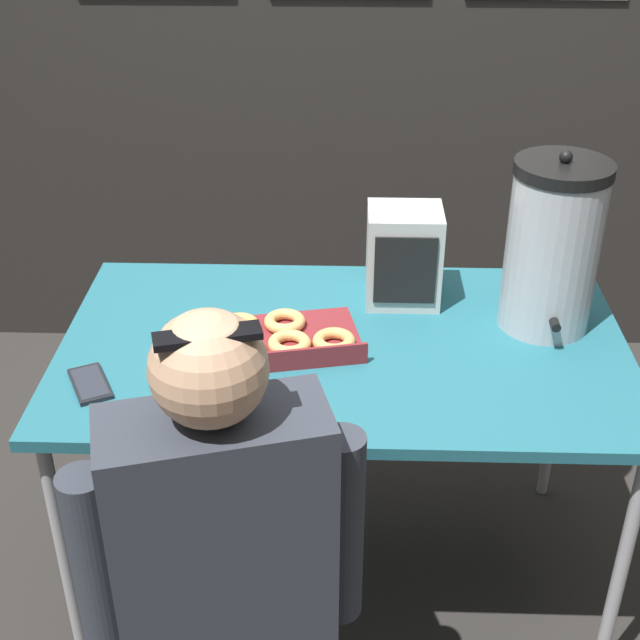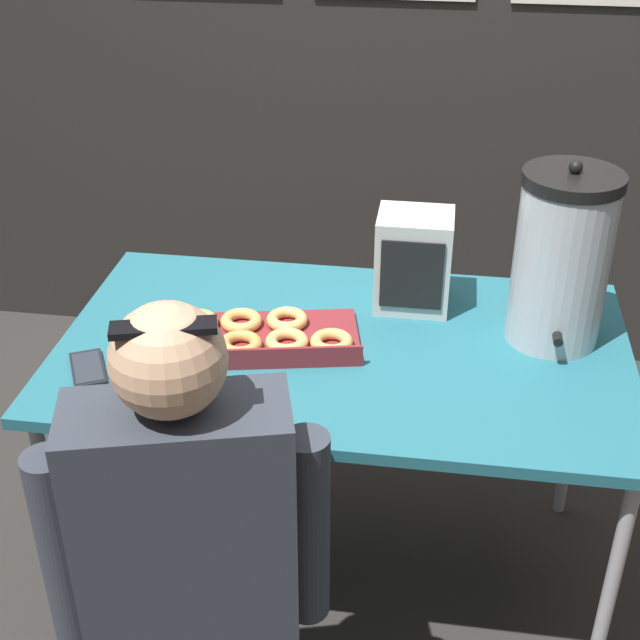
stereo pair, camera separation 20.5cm
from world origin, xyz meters
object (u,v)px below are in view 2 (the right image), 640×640
(coffee_urn, at_px, (562,259))
(cell_phone, at_px, (88,369))
(donut_box, at_px, (259,337))
(person_seated, at_px, (191,584))
(space_heater, at_px, (413,261))

(coffee_urn, bearing_deg, cell_phone, -163.77)
(donut_box, distance_m, coffee_urn, 0.71)
(cell_phone, height_order, person_seated, person_seated)
(donut_box, relative_size, coffee_urn, 1.09)
(space_heater, relative_size, person_seated, 0.21)
(donut_box, distance_m, person_seated, 0.60)
(cell_phone, xyz_separation_m, person_seated, (0.33, -0.40, -0.19))
(space_heater, xyz_separation_m, person_seated, (-0.36, -0.81, -0.31))
(space_heater, height_order, person_seated, person_seated)
(coffee_urn, distance_m, cell_phone, 1.09)
(space_heater, bearing_deg, donut_box, -144.59)
(coffee_urn, relative_size, person_seated, 0.38)
(coffee_urn, height_order, space_heater, coffee_urn)
(donut_box, xyz_separation_m, person_seated, (-0.02, -0.57, -0.21))
(donut_box, distance_m, cell_phone, 0.39)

